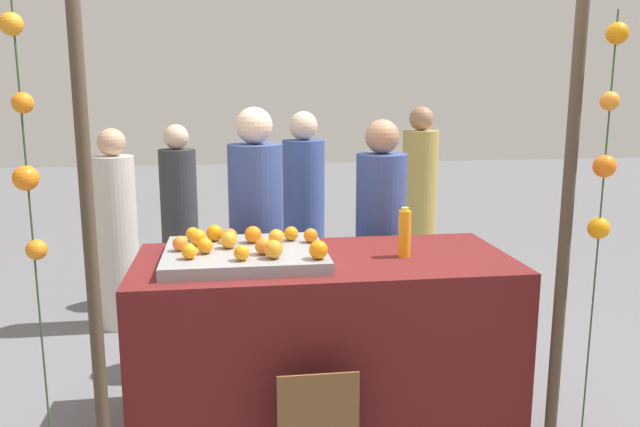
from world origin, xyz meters
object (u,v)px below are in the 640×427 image
orange_0 (193,234)px  juice_bottle (405,233)px  vendor_right (380,252)px  stall_counter (324,341)px  orange_1 (276,237)px  vendor_left (257,250)px

orange_0 → juice_bottle: bearing=-12.7°
juice_bottle → vendor_right: (0.06, 0.76, -0.30)m
stall_counter → orange_1: bearing=165.2°
orange_1 → juice_bottle: (0.65, -0.10, 0.02)m
stall_counter → orange_0: size_ratio=25.94×
stall_counter → vendor_left: (-0.31, 0.75, 0.31)m
vendor_right → stall_counter: bearing=-122.8°
vendor_left → stall_counter: bearing=-67.2°
stall_counter → orange_1: 0.61m
orange_1 → stall_counter: bearing=-14.8°
orange_0 → vendor_right: 1.28m
orange_1 → juice_bottle: size_ratio=0.32×
orange_1 → vendor_left: 0.73m
orange_0 → vendor_right: bearing=24.7°
stall_counter → vendor_right: vendor_right is taller
orange_0 → vendor_right: size_ratio=0.05×
orange_1 → vendor_left: (-0.08, 0.68, -0.24)m
vendor_right → vendor_left: bearing=178.5°
orange_0 → orange_1: size_ratio=0.91×
orange_0 → juice_bottle: juice_bottle is taller
orange_1 → vendor_left: size_ratio=0.05×
orange_1 → juice_bottle: juice_bottle is taller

